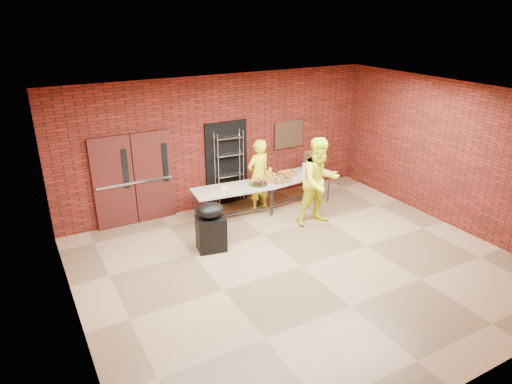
# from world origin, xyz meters

# --- Properties ---
(room) EXTENTS (8.08, 7.08, 3.28)m
(room) POSITION_xyz_m (0.00, 0.00, 1.60)
(room) COLOR brown
(room) RESTS_ON ground
(double_doors) EXTENTS (1.78, 0.12, 2.10)m
(double_doors) POSITION_xyz_m (-2.20, 3.44, 1.05)
(double_doors) COLOR #461514
(double_doors) RESTS_ON room
(dark_doorway) EXTENTS (1.10, 0.06, 2.10)m
(dark_doorway) POSITION_xyz_m (0.10, 3.46, 1.05)
(dark_doorway) COLOR black
(dark_doorway) RESTS_ON room
(bronze_plaque) EXTENTS (0.85, 0.04, 0.70)m
(bronze_plaque) POSITION_xyz_m (1.90, 3.45, 1.55)
(bronze_plaque) COLOR #412B1A
(bronze_plaque) RESTS_ON room
(wire_rack) EXTENTS (0.71, 0.28, 1.90)m
(wire_rack) POSITION_xyz_m (0.11, 3.32, 0.95)
(wire_rack) COLOR #ABAAB1
(wire_rack) RESTS_ON room
(table_left) EXTENTS (1.93, 0.95, 0.77)m
(table_left) POSITION_xyz_m (-0.17, 2.55, 0.70)
(table_left) COLOR tan
(table_left) RESTS_ON room
(table_right) EXTENTS (1.94, 1.00, 0.77)m
(table_right) POSITION_xyz_m (1.55, 2.59, 0.70)
(table_right) COLOR tan
(table_right) RESTS_ON room
(basket_bananas) EXTENTS (0.50, 0.39, 0.16)m
(basket_bananas) POSITION_xyz_m (0.75, 2.58, 0.83)
(basket_bananas) COLOR olive
(basket_bananas) RESTS_ON table_right
(basket_oranges) EXTENTS (0.41, 0.32, 0.13)m
(basket_oranges) POSITION_xyz_m (1.36, 2.64, 0.82)
(basket_oranges) COLOR olive
(basket_oranges) RESTS_ON table_right
(basket_apples) EXTENTS (0.42, 0.32, 0.13)m
(basket_apples) POSITION_xyz_m (1.00, 2.36, 0.82)
(basket_apples) COLOR olive
(basket_apples) RESTS_ON table_right
(muffin_tray) EXTENTS (0.44, 0.44, 0.11)m
(muffin_tray) POSITION_xyz_m (0.44, 2.46, 0.82)
(muffin_tray) COLOR #134612
(muffin_tray) RESTS_ON table_left
(napkin_box) EXTENTS (0.18, 0.12, 0.06)m
(napkin_box) POSITION_xyz_m (-0.39, 2.59, 0.80)
(napkin_box) COLOR white
(napkin_box) RESTS_ON table_left
(coffee_dispenser) EXTENTS (0.34, 0.31, 0.45)m
(coffee_dispenser) POSITION_xyz_m (2.18, 2.75, 0.99)
(coffee_dispenser) COLOR brown
(coffee_dispenser) RESTS_ON table_right
(cup_stack_front) EXTENTS (0.08, 0.08, 0.24)m
(cup_stack_front) POSITION_xyz_m (1.90, 2.47, 0.88)
(cup_stack_front) COLOR white
(cup_stack_front) RESTS_ON table_right
(cup_stack_mid) EXTENTS (0.08, 0.08, 0.24)m
(cup_stack_mid) POSITION_xyz_m (1.99, 2.37, 0.88)
(cup_stack_mid) COLOR white
(cup_stack_mid) RESTS_ON table_right
(cup_stack_back) EXTENTS (0.08, 0.08, 0.25)m
(cup_stack_back) POSITION_xyz_m (1.84, 2.62, 0.89)
(cup_stack_back) COLOR white
(cup_stack_back) RESTS_ON table_right
(covered_grill) EXTENTS (0.64, 0.57, 1.03)m
(covered_grill) POSITION_xyz_m (-1.23, 1.45, 0.52)
(covered_grill) COLOR black
(covered_grill) RESTS_ON room
(volunteer_woman) EXTENTS (0.72, 0.55, 1.77)m
(volunteer_woman) POSITION_xyz_m (0.59, 2.73, 0.89)
(volunteer_woman) COLOR yellow
(volunteer_woman) RESTS_ON room
(volunteer_man) EXTENTS (1.03, 0.82, 2.02)m
(volunteer_man) POSITION_xyz_m (1.41, 1.42, 1.01)
(volunteer_man) COLOR yellow
(volunteer_man) RESTS_ON room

